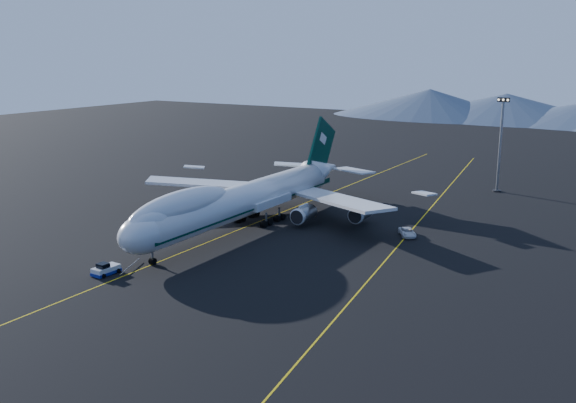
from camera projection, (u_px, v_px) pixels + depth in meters
The scene contains 7 objects.
ground at pixel (245, 227), 127.51m from camera, with size 500.00×500.00×0.00m, color black.
taxiway_line_main at pixel (245, 227), 127.51m from camera, with size 0.25×220.00×0.01m, color gold.
taxiway_line_side at pixel (406, 237), 120.88m from camera, with size 0.25×200.00×0.01m, color gold.
boeing_747 at pixel (244, 199), 126.22m from camera, with size 59.62×72.43×19.37m.
pushback_tug at pixel (106, 270), 100.59m from camera, with size 2.77×4.60×1.96m.
service_van at pixel (407, 232), 121.37m from camera, with size 2.55×5.53×1.54m, color silver.
floodlight_mast at pixel (500, 145), 157.68m from camera, with size 2.88×2.16×23.30m.
Camera 1 is at (70.53, -101.13, 34.06)m, focal length 40.00 mm.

